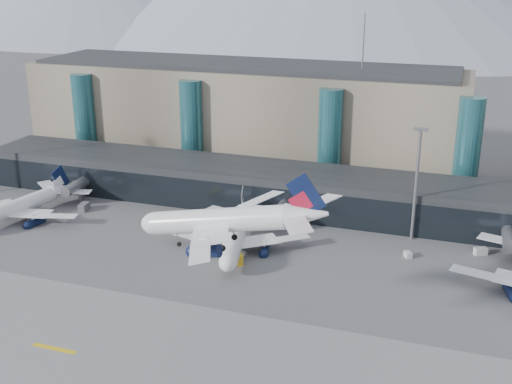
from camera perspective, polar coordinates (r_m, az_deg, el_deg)
ground at (r=113.06m, az=-4.51°, el=-11.53°), size 900.00×900.00×0.00m
runway_strip at (r=101.71m, az=-7.91°, el=-15.59°), size 400.00×40.00×0.04m
runway_markings at (r=101.69m, az=-7.91°, el=-15.58°), size 128.00×1.00×0.02m
concourse at (r=160.63m, az=3.44°, el=0.16°), size 170.00×27.00×10.00m
terminal_main at (r=194.57m, az=-1.12°, el=6.86°), size 130.00×30.00×31.00m
teal_towers at (r=177.04m, az=0.20°, el=5.10°), size 116.40×19.40×46.00m
lightmast_mid at (r=143.85m, az=14.09°, el=1.21°), size 3.00×1.20×25.60m
hero_jet at (r=92.38m, az=-1.74°, el=-2.04°), size 30.76×31.43×10.13m
jet_parked_left at (r=166.13m, az=-19.83°, el=-0.65°), size 33.44×34.07×10.98m
jet_parked_mid at (r=140.03m, az=-1.69°, el=-3.20°), size 32.77×33.74×10.84m
veh_a at (r=161.22m, az=-16.85°, el=-2.20°), size 2.99×1.98×1.56m
veh_b at (r=151.67m, az=-6.99°, el=-2.83°), size 2.57×3.35×1.71m
veh_c at (r=133.01m, az=-2.16°, el=-5.93°), size 3.81×2.15×2.07m
veh_d at (r=144.90m, az=19.33°, el=-4.99°), size 3.05×2.54×1.54m
veh_f at (r=166.36m, az=-15.04°, el=-1.29°), size 2.18×3.57×1.89m
veh_g at (r=139.35m, az=13.35°, el=-5.45°), size 2.06×2.38×1.20m
veh_h at (r=132.34m, az=-2.01°, el=-6.06°), size 4.33×3.52×2.12m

